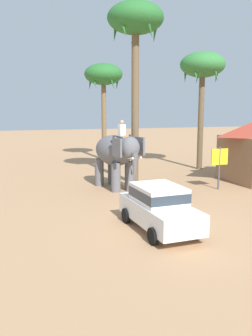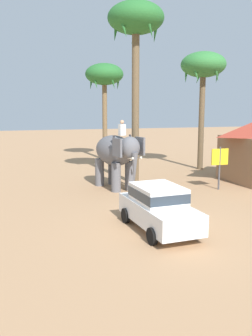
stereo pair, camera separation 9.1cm
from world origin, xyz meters
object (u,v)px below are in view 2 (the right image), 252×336
at_px(elephant_with_mahout, 116,154).
at_px(palm_tree_near_hut, 104,77).
at_px(signboard_yellow, 220,160).
at_px(palm_tree_behind_elephant, 136,26).
at_px(palm_tree_left_of_road, 203,68).
at_px(car_sedan_foreground, 158,206).

bearing_deg(elephant_with_mahout, palm_tree_near_hut, 80.30).
bearing_deg(signboard_yellow, palm_tree_behind_elephant, 144.99).
height_order(palm_tree_behind_elephant, palm_tree_left_of_road, palm_tree_behind_elephant).
bearing_deg(palm_tree_left_of_road, elephant_with_mahout, -148.87).
xyz_separation_m(car_sedan_foreground, palm_tree_near_hut, (2.20, 18.48, 6.07)).
height_order(car_sedan_foreground, elephant_with_mahout, elephant_with_mahout).
distance_m(palm_tree_left_of_road, signboard_yellow, 8.77).
distance_m(elephant_with_mahout, signboard_yellow, 5.75).
bearing_deg(elephant_with_mahout, signboard_yellow, -18.59).
bearing_deg(palm_tree_behind_elephant, palm_tree_left_of_road, 30.26).
relative_size(elephant_with_mahout, palm_tree_left_of_road, 0.48).
relative_size(palm_tree_behind_elephant, signboard_yellow, 4.34).
height_order(elephant_with_mahout, signboard_yellow, elephant_with_mahout).
distance_m(elephant_with_mahout, palm_tree_left_of_road, 10.32).
distance_m(palm_tree_behind_elephant, signboard_yellow, 8.88).
bearing_deg(car_sedan_foreground, elephant_with_mahout, 87.78).
bearing_deg(car_sedan_foreground, palm_tree_behind_elephant, 78.36).
bearing_deg(elephant_with_mahout, car_sedan_foreground, -92.22).
relative_size(palm_tree_near_hut, palm_tree_left_of_road, 0.97).
distance_m(car_sedan_foreground, palm_tree_left_of_road, 15.60).
height_order(palm_tree_near_hut, signboard_yellow, palm_tree_near_hut).
relative_size(car_sedan_foreground, palm_tree_behind_elephant, 0.41).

